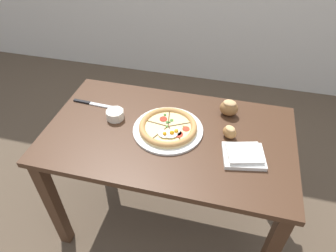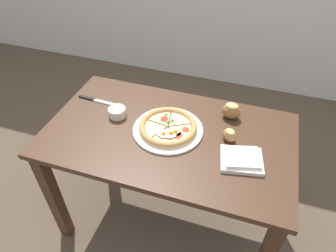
{
  "view_description": "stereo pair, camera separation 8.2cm",
  "coord_description": "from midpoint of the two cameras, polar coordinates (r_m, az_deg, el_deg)",
  "views": [
    {
      "loc": [
        0.26,
        -1.05,
        1.74
      ],
      "look_at": [
        -0.01,
        0.02,
        0.76
      ],
      "focal_mm": 32.0,
      "sensor_mm": 36.0,
      "label": 1
    },
    {
      "loc": [
        0.34,
        -1.03,
        1.74
      ],
      "look_at": [
        -0.01,
        0.02,
        0.76
      ],
      "focal_mm": 32.0,
      "sensor_mm": 36.0,
      "label": 2
    }
  ],
  "objects": [
    {
      "name": "ground_plane",
      "position": [
        2.05,
        -1.1,
        -16.61
      ],
      "size": [
        12.0,
        12.0,
        0.0
      ],
      "primitive_type": "plane",
      "color": "brown"
    },
    {
      "name": "dining_table",
      "position": [
        1.56,
        -1.39,
        -4.53
      ],
      "size": [
        1.22,
        0.71,
        0.73
      ],
      "color": "#422819",
      "rests_on": "ground_plane"
    },
    {
      "name": "pizza",
      "position": [
        1.47,
        -1.57,
        -0.37
      ],
      "size": [
        0.35,
        0.35,
        0.05
      ],
      "color": "white",
      "rests_on": "dining_table"
    },
    {
      "name": "ramekin_bowl",
      "position": [
        1.57,
        -11.51,
        2.13
      ],
      "size": [
        0.1,
        0.1,
        0.05
      ],
      "color": "silver",
      "rests_on": "dining_table"
    },
    {
      "name": "napkin_folded",
      "position": [
        1.38,
        12.6,
        -5.45
      ],
      "size": [
        0.21,
        0.19,
        0.04
      ],
      "rotation": [
        0.0,
        0.0,
        0.19
      ],
      "color": "silver",
      "rests_on": "dining_table"
    },
    {
      "name": "bread_piece_near",
      "position": [
        1.58,
        10.11,
        3.44
      ],
      "size": [
        0.1,
        0.08,
        0.09
      ],
      "rotation": [
        0.0,
        0.0,
        3.05
      ],
      "color": "olive",
      "rests_on": "dining_table"
    },
    {
      "name": "bread_piece_mid",
      "position": [
        1.45,
        10.1,
        -1.14
      ],
      "size": [
        0.09,
        0.08,
        0.06
      ],
      "rotation": [
        0.0,
        0.0,
        2.56
      ],
      "color": "#A3703D",
      "rests_on": "dining_table"
    },
    {
      "name": "knife_main",
      "position": [
        1.71,
        -15.52,
        4.09
      ],
      "size": [
        0.24,
        0.03,
        0.01
      ],
      "rotation": [
        0.0,
        0.0,
        -0.05
      ],
      "color": "silver",
      "rests_on": "dining_table"
    }
  ]
}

